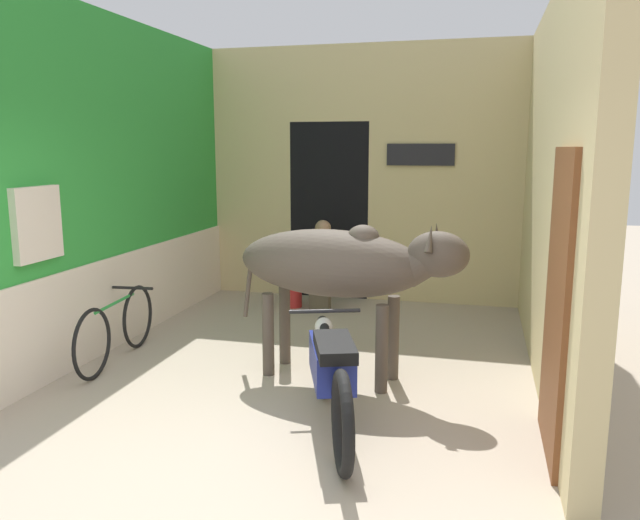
{
  "coord_description": "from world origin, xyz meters",
  "views": [
    {
      "loc": [
        1.58,
        -3.46,
        2.1
      ],
      "look_at": [
        0.12,
        2.23,
        1.03
      ],
      "focal_mm": 35.0,
      "sensor_mm": 36.0,
      "label": 1
    }
  ],
  "objects_px": {
    "bicycle": "(117,328)",
    "cow": "(342,265)",
    "motorcycle_near": "(332,371)",
    "shopkeeper_seated": "(322,263)",
    "plastic_stool": "(293,292)"
  },
  "relations": [
    {
      "from": "bicycle",
      "to": "cow",
      "type": "bearing_deg",
      "value": 2.7
    },
    {
      "from": "cow",
      "to": "motorcycle_near",
      "type": "height_order",
      "value": "cow"
    },
    {
      "from": "cow",
      "to": "shopkeeper_seated",
      "type": "relative_size",
      "value": 1.85
    },
    {
      "from": "cow",
      "to": "motorcycle_near",
      "type": "xyz_separation_m",
      "value": [
        0.16,
        -1.05,
        -0.6
      ]
    },
    {
      "from": "bicycle",
      "to": "shopkeeper_seated",
      "type": "xyz_separation_m",
      "value": [
        1.46,
        2.49,
        0.27
      ]
    },
    {
      "from": "plastic_stool",
      "to": "cow",
      "type": "bearing_deg",
      "value": -63.74
    },
    {
      "from": "motorcycle_near",
      "to": "shopkeeper_seated",
      "type": "xyz_separation_m",
      "value": [
        -0.94,
        3.43,
        0.16
      ]
    },
    {
      "from": "cow",
      "to": "shopkeeper_seated",
      "type": "xyz_separation_m",
      "value": [
        -0.78,
        2.38,
        -0.45
      ]
    },
    {
      "from": "bicycle",
      "to": "plastic_stool",
      "type": "bearing_deg",
      "value": 67.13
    },
    {
      "from": "cow",
      "to": "motorcycle_near",
      "type": "distance_m",
      "value": 1.22
    },
    {
      "from": "shopkeeper_seated",
      "to": "bicycle",
      "type": "bearing_deg",
      "value": -120.38
    },
    {
      "from": "motorcycle_near",
      "to": "plastic_stool",
      "type": "distance_m",
      "value": 3.71
    },
    {
      "from": "cow",
      "to": "motorcycle_near",
      "type": "bearing_deg",
      "value": -81.46
    },
    {
      "from": "cow",
      "to": "bicycle",
      "type": "relative_size",
      "value": 1.35
    },
    {
      "from": "cow",
      "to": "plastic_stool",
      "type": "relative_size",
      "value": 5.69
    }
  ]
}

